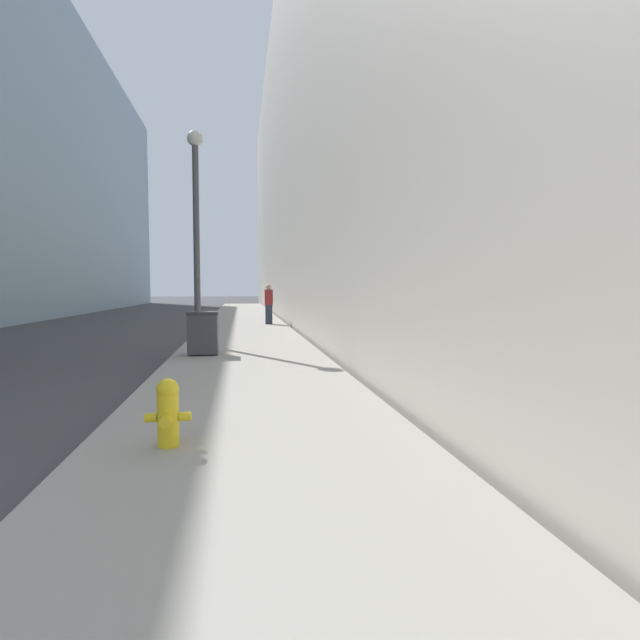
% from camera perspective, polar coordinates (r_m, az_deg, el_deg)
% --- Properties ---
extents(sidewalk_right, '(3.59, 60.00, 0.12)m').
position_cam_1_polar(sidewalk_right, '(21.30, -8.54, -0.79)').
color(sidewalk_right, '#9E998E').
rests_on(sidewalk_right, ground).
extents(building_right_stone, '(12.00, 60.00, 18.70)m').
position_cam_1_polar(building_right_stone, '(31.28, 6.52, 17.80)').
color(building_right_stone, beige).
rests_on(building_right_stone, ground).
extents(fire_hydrant, '(0.45, 0.34, 0.69)m').
position_cam_1_polar(fire_hydrant, '(5.28, -17.00, -9.91)').
color(fire_hydrant, yellow).
rests_on(fire_hydrant, sidewalk_right).
extents(trash_bin, '(0.71, 0.69, 1.02)m').
position_cam_1_polar(trash_bin, '(12.18, -13.22, -1.39)').
color(trash_bin, '#3D3D42').
rests_on(trash_bin, sidewalk_right).
extents(lamppost, '(0.44, 0.44, 5.88)m').
position_cam_1_polar(lamppost, '(14.41, -13.96, 10.67)').
color(lamppost, '#4C4C51').
rests_on(lamppost, sidewalk_right).
extents(pedestrian_on_sidewalk, '(0.35, 0.23, 1.74)m').
position_cam_1_polar(pedestrian_on_sidewalk, '(21.99, -5.88, 1.82)').
color(pedestrian_on_sidewalk, '#2D3347').
rests_on(pedestrian_on_sidewalk, sidewalk_right).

